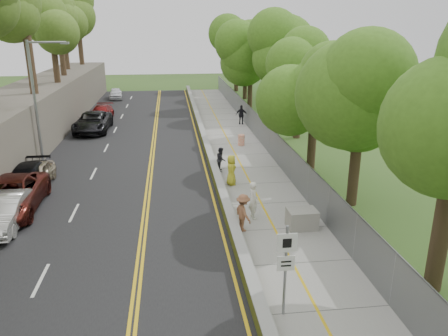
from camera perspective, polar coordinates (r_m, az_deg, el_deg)
ground at (r=17.12m, az=1.66°, el=-12.92°), size 140.00×140.00×0.00m
road at (r=30.93m, az=-12.54°, el=1.17°), size 11.20×66.00×0.04m
sidewalk at (r=31.15m, az=2.17°, el=1.73°), size 4.20×66.00×0.05m
jersey_barrier at (r=30.80m, az=-2.06°, el=2.07°), size 0.42×66.00×0.60m
rock_embankment at (r=32.28m, az=-27.26°, el=3.91°), size 5.00×66.00×4.00m
chainlink_fence at (r=31.29m, az=5.99°, el=3.57°), size 0.04×66.00×2.00m
trees_fenceside at (r=30.96m, az=10.75°, el=14.47°), size 7.00×66.00×14.00m
streetlight at (r=29.93m, az=-23.11°, el=8.68°), size 2.52×0.22×8.00m
signpost at (r=13.78m, az=8.09°, el=-11.97°), size 0.62×0.09×3.10m
construction_barrel at (r=33.45m, az=2.27°, el=3.68°), size 0.51×0.51×0.84m
concrete_block at (r=20.20m, az=10.14°, el=-6.55°), size 1.33×1.01×0.88m
car_1 at (r=22.26m, az=-26.65°, el=-5.11°), size 1.57×4.46×1.47m
car_2 at (r=23.85m, az=-26.15°, el=-3.31°), size 2.92×6.02×1.65m
car_3 at (r=26.66m, az=-24.36°, el=-1.22°), size 1.97×4.74×1.37m
car_4 at (r=27.09m, az=-23.42°, el=-0.83°), size 1.64×3.96×1.34m
car_5 at (r=40.24m, az=-16.60°, el=5.87°), size 1.70×4.52×1.47m
car_6 at (r=39.52m, az=-16.77°, el=5.77°), size 2.88×6.01×1.65m
car_7 at (r=44.45m, az=-15.74°, el=6.97°), size 2.16×4.71×1.33m
car_8 at (r=56.76m, az=-13.96°, el=9.42°), size 1.89×4.00×1.32m
painter_0 at (r=25.01m, az=0.96°, el=-0.26°), size 0.61×0.90×1.76m
painter_1 at (r=20.72m, az=3.87°, el=-4.21°), size 0.53×0.72×1.83m
painter_2 at (r=27.38m, az=-0.38°, el=1.14°), size 0.68×0.82×1.53m
painter_3 at (r=19.49m, az=2.52°, el=-5.85°), size 0.98×1.26×1.72m
person_far at (r=40.59m, az=2.29°, el=6.95°), size 1.11×0.62×1.78m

